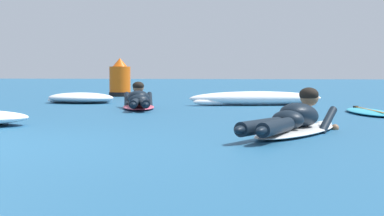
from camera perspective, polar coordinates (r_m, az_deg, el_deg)
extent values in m
plane|color=#235B84|center=(15.63, -0.47, 0.50)|extent=(120.00, 120.00, 0.00)
ellipsoid|color=white|center=(7.49, 8.69, -1.86)|extent=(0.99, 2.24, 0.07)
ellipsoid|color=white|center=(8.48, 10.83, -1.26)|extent=(0.23, 0.24, 0.06)
ellipsoid|color=black|center=(7.53, 8.81, -0.58)|extent=(0.53, 0.71, 0.34)
ellipsoid|color=black|center=(7.17, 7.90, -0.98)|extent=(0.39, 0.35, 0.20)
cylinder|color=black|center=(6.65, 5.65, -1.53)|extent=(0.37, 0.87, 0.14)
ellipsoid|color=black|center=(6.26, 4.05, -1.80)|extent=(0.15, 0.24, 0.08)
cylinder|color=black|center=(6.60, 6.95, -1.57)|extent=(0.28, 0.87, 0.14)
ellipsoid|color=black|center=(6.19, 5.83, -1.86)|extent=(0.15, 0.24, 0.08)
cylinder|color=black|center=(7.94, 8.07, -0.97)|extent=(0.21, 0.54, 0.31)
sphere|color=#8C6647|center=(8.28, 8.85, -1.51)|extent=(0.09, 0.09, 0.09)
cylinder|color=black|center=(7.79, 11.10, -1.07)|extent=(0.21, 0.54, 0.31)
sphere|color=#8C6647|center=(8.12, 11.72, -1.63)|extent=(0.09, 0.09, 0.09)
sphere|color=#8C6647|center=(7.88, 9.66, 0.90)|extent=(0.21, 0.21, 0.21)
ellipsoid|color=black|center=(7.86, 9.62, 1.11)|extent=(0.26, 0.24, 0.16)
ellipsoid|color=#E54C66|center=(12.71, -4.43, 0.10)|extent=(1.22, 2.21, 0.07)
ellipsoid|color=#E54C66|center=(13.73, -4.47, 0.35)|extent=(0.26, 0.26, 0.06)
ellipsoid|color=black|center=(12.75, -4.44, 0.86)|extent=(0.59, 0.75, 0.35)
ellipsoid|color=black|center=(12.37, -4.42, 0.65)|extent=(0.41, 0.37, 0.20)
cylinder|color=black|center=(11.78, -4.78, 0.40)|extent=(0.37, 0.88, 0.14)
ellipsoid|color=black|center=(11.35, -4.89, 0.30)|extent=(0.17, 0.24, 0.08)
cylinder|color=black|center=(11.78, -4.00, 0.40)|extent=(0.46, 0.86, 0.14)
ellipsoid|color=black|center=(11.35, -3.84, 0.30)|extent=(0.17, 0.24, 0.08)
cylinder|color=black|center=(13.12, -5.41, 0.56)|extent=(0.28, 0.60, 0.35)
sphere|color=#8C6647|center=(13.52, -5.40, 0.20)|extent=(0.09, 0.09, 0.09)
cylinder|color=black|center=(13.10, -3.49, 0.56)|extent=(0.28, 0.60, 0.35)
sphere|color=#8C6647|center=(13.48, -3.53, 0.20)|extent=(0.09, 0.09, 0.09)
sphere|color=#8C6647|center=(13.14, -4.46, 1.71)|extent=(0.21, 0.21, 0.21)
ellipsoid|color=black|center=(13.11, -4.46, 1.84)|extent=(0.27, 0.26, 0.16)
ellipsoid|color=#2DB2D1|center=(11.38, 14.38, -0.30)|extent=(1.04, 2.31, 0.07)
cube|color=orange|center=(11.37, 14.39, -0.12)|extent=(0.46, 1.86, 0.01)
cone|color=black|center=(12.29, 13.34, -0.20)|extent=(0.12, 0.12, 0.16)
ellipsoid|color=white|center=(14.01, 5.29, 0.80)|extent=(2.75, 1.51, 0.28)
ellipsoid|color=white|center=(14.25, 7.88, 0.65)|extent=(0.99, 0.35, 0.20)
ellipsoid|color=white|center=(13.81, 2.04, 0.51)|extent=(1.00, 0.74, 0.16)
ellipsoid|color=white|center=(15.23, -9.17, 0.84)|extent=(1.81, 1.56, 0.23)
ellipsoid|color=white|center=(15.12, -7.62, 0.70)|extent=(0.61, 0.64, 0.16)
ellipsoid|color=white|center=(15.44, -10.77, 0.66)|extent=(0.71, 0.73, 0.13)
cylinder|color=#EA5B0F|center=(19.44, -5.96, 2.19)|extent=(0.59, 0.59, 0.84)
cone|color=#EA5B0F|center=(19.44, -5.97, 3.78)|extent=(0.41, 0.41, 0.24)
cylinder|color=black|center=(19.44, -5.96, 1.13)|extent=(0.62, 0.62, 0.12)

